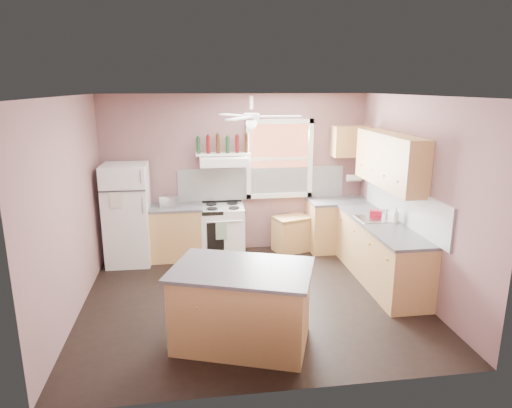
{
  "coord_description": "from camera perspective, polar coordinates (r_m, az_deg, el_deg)",
  "views": [
    {
      "loc": [
        -0.76,
        -5.68,
        2.82
      ],
      "look_at": [
        0.1,
        0.3,
        1.25
      ],
      "focal_mm": 32.0,
      "sensor_mm": 36.0,
      "label": 1
    }
  ],
  "objects": [
    {
      "name": "stove",
      "position": [
        7.77,
        -4.15,
        -3.38
      ],
      "size": [
        0.73,
        0.67,
        0.86
      ],
      "primitive_type": "cube",
      "rotation": [
        0.0,
        0.0,
        -0.04
      ],
      "color": "white",
      "rests_on": "floor"
    },
    {
      "name": "refrigerator",
      "position": [
        7.61,
        -15.77,
        -1.28
      ],
      "size": [
        0.71,
        0.69,
        1.63
      ],
      "primitive_type": "cube",
      "rotation": [
        0.0,
        0.0,
        -0.02
      ],
      "color": "white",
      "rests_on": "floor"
    },
    {
      "name": "wall_back",
      "position": [
        7.88,
        -2.52,
        3.8
      ],
      "size": [
        4.5,
        0.05,
        2.7
      ],
      "primitive_type": "cube",
      "color": "#795554",
      "rests_on": "ground"
    },
    {
      "name": "paper_towel",
      "position": [
        8.21,
        12.16,
        3.2
      ],
      "size": [
        0.26,
        0.12,
        0.12
      ],
      "primitive_type": "cylinder",
      "rotation": [
        0.0,
        1.57,
        0.0
      ],
      "color": "white",
      "rests_on": "wall_back"
    },
    {
      "name": "base_cabinet_right",
      "position": [
        6.99,
        15.27,
        -5.97
      ],
      "size": [
        0.6,
        2.2,
        0.86
      ],
      "primitive_type": "cube",
      "color": "#B3824A",
      "rests_on": "floor"
    },
    {
      "name": "floor",
      "position": [
        6.39,
        -0.51,
        -11.63
      ],
      "size": [
        4.5,
        4.5,
        0.0
      ],
      "primitive_type": "plane",
      "color": "black",
      "rests_on": "ground"
    },
    {
      "name": "ceiling",
      "position": [
        5.73,
        -0.58,
        13.36
      ],
      "size": [
        4.5,
        4.5,
        0.0
      ],
      "primitive_type": "plane",
      "color": "white",
      "rests_on": "ground"
    },
    {
      "name": "base_cabinet_corner",
      "position": [
        8.16,
        10.13,
        -2.71
      ],
      "size": [
        1.0,
        0.6,
        0.86
      ],
      "primitive_type": "cube",
      "color": "#B3824A",
      "rests_on": "floor"
    },
    {
      "name": "upper_cabinet_right",
      "position": [
        6.88,
        16.36,
        5.28
      ],
      "size": [
        0.33,
        1.8,
        0.76
      ],
      "primitive_type": "cube",
      "color": "#B3824A",
      "rests_on": "wall_right"
    },
    {
      "name": "range_hood",
      "position": [
        7.55,
        -4.08,
        5.37
      ],
      "size": [
        0.78,
        0.5,
        0.14
      ],
      "primitive_type": "cube",
      "color": "white",
      "rests_on": "wall_back"
    },
    {
      "name": "sink",
      "position": [
        7.02,
        14.81,
        -1.86
      ],
      "size": [
        0.55,
        0.45,
        0.03
      ],
      "primitive_type": "cube",
      "color": "silver",
      "rests_on": "counter_right"
    },
    {
      "name": "counter_corner",
      "position": [
        8.04,
        10.27,
        0.35
      ],
      "size": [
        1.02,
        0.62,
        0.04
      ],
      "primitive_type": "cube",
      "color": "#4C4C4E",
      "rests_on": "base_cabinet_corner"
    },
    {
      "name": "counter_right",
      "position": [
        6.85,
        15.44,
        -2.44
      ],
      "size": [
        0.62,
        2.22,
        0.04
      ],
      "primitive_type": "cube",
      "color": "#4C4C4E",
      "rests_on": "base_cabinet_right"
    },
    {
      "name": "soap_bottle",
      "position": [
        6.84,
        17.08,
        -1.39
      ],
      "size": [
        0.13,
        0.13,
        0.23
      ],
      "primitive_type": "imported",
      "rotation": [
        0.0,
        0.0,
        3.83
      ],
      "color": "silver",
      "rests_on": "counter_right"
    },
    {
      "name": "backsplash_back",
      "position": [
        7.93,
        0.76,
        2.59
      ],
      "size": [
        2.9,
        0.03,
        0.55
      ],
      "primitive_type": "cube",
      "color": "white",
      "rests_on": "wall_back"
    },
    {
      "name": "upper_cabinet_corner",
      "position": [
        8.04,
        11.67,
        7.69
      ],
      "size": [
        0.6,
        0.33,
        0.52
      ],
      "primitive_type": "cube",
      "color": "#B3824A",
      "rests_on": "wall_back"
    },
    {
      "name": "island",
      "position": [
        5.2,
        -1.76,
        -12.79
      ],
      "size": [
        1.65,
        1.33,
        0.86
      ],
      "primitive_type": "cube",
      "rotation": [
        0.0,
        0.0,
        -0.34
      ],
      "color": "#B3824A",
      "rests_on": "floor"
    },
    {
      "name": "base_cabinet_left",
      "position": [
        7.76,
        -10.02,
        -3.6
      ],
      "size": [
        0.9,
        0.6,
        0.86
      ],
      "primitive_type": "cube",
      "color": "#B3824A",
      "rests_on": "floor"
    },
    {
      "name": "bottle_shelf",
      "position": [
        7.65,
        -4.16,
        6.25
      ],
      "size": [
        0.9,
        0.26,
        0.03
      ],
      "primitive_type": "cube",
      "color": "white",
      "rests_on": "range_hood"
    },
    {
      "name": "counter_left",
      "position": [
        7.64,
        -10.17,
        -0.39
      ],
      "size": [
        0.92,
        0.62,
        0.04
      ],
      "primitive_type": "cube",
      "color": "#4C4C4E",
      "rests_on": "base_cabinet_left"
    },
    {
      "name": "island_top",
      "position": [
        5.01,
        -1.8,
        -8.22
      ],
      "size": [
        1.75,
        1.44,
        0.04
      ],
      "primitive_type": "cube",
      "rotation": [
        0.0,
        0.0,
        -0.34
      ],
      "color": "#4C4C4E",
      "rests_on": "island"
    },
    {
      "name": "faucet",
      "position": [
        7.06,
        16.05,
        -1.21
      ],
      "size": [
        0.03,
        0.03,
        0.14
      ],
      "primitive_type": "cylinder",
      "color": "silver",
      "rests_on": "sink"
    },
    {
      "name": "red_caddy",
      "position": [
        7.12,
        14.74,
        -1.17
      ],
      "size": [
        0.21,
        0.18,
        0.1
      ],
      "primitive_type": "cube",
      "rotation": [
        0.0,
        0.0,
        -0.38
      ],
      "color": "#AD0E23",
      "rests_on": "counter_right"
    },
    {
      "name": "cart",
      "position": [
        8.03,
        4.54,
        -3.72
      ],
      "size": [
        0.71,
        0.58,
        0.62
      ],
      "primitive_type": "cube",
      "rotation": [
        0.0,
        0.0,
        0.31
      ],
      "color": "#B3824A",
      "rests_on": "floor"
    },
    {
      "name": "window_frame",
      "position": [
        7.88,
        2.97,
        5.63
      ],
      "size": [
        1.16,
        0.07,
        1.36
      ],
      "primitive_type": "cube",
      "color": "white",
      "rests_on": "wall_back"
    },
    {
      "name": "ceiling_fan_hub",
      "position": [
        5.74,
        -0.57,
        10.87
      ],
      "size": [
        0.2,
        0.2,
        0.08
      ],
      "primitive_type": "cylinder",
      "color": "white",
      "rests_on": "ceiling"
    },
    {
      "name": "backsplash_right",
      "position": [
        6.89,
        17.86,
        0.03
      ],
      "size": [
        0.03,
        2.6,
        0.55
      ],
      "primitive_type": "cube",
      "color": "white",
      "rests_on": "wall_right"
    },
    {
      "name": "window_view",
      "position": [
        7.91,
        2.93,
        5.66
      ],
      "size": [
        1.0,
        0.02,
        1.2
      ],
      "primitive_type": "cube",
      "color": "brown",
      "rests_on": "wall_back"
    },
    {
      "name": "wall_left",
      "position": [
        6.06,
        -22.39,
        -0.6
      ],
      "size": [
        0.05,
        4.0,
        2.7
      ],
      "primitive_type": "cube",
      "color": "#795554",
      "rests_on": "ground"
    },
    {
      "name": "wall_right",
      "position": [
        6.61,
        19.41,
        0.87
      ],
      "size": [
        0.05,
        4.0,
        2.7
      ],
      "primitive_type": "cube",
      "color": "#795554",
      "rests_on": "ground"
    },
    {
      "name": "toaster",
      "position": [
        7.58,
        -10.77,
        0.32
      ],
      "size": [
        0.32,
        0.25,
        0.18
      ],
      "primitive_type": "cube",
      "rotation": [
        0.0,
        0.0,
        -0.35
      ],
      "color": "silver",
      "rests_on": "counter_left"
    },
    {
      "name": "wine_bottles",
      "position": [
        7.63,
        -4.12,
        7.45
      ],
      "size": [
        0.86,
        0.06,
        0.31
      ],
      "color": "#143819",
      "rests_on": "bottle_shelf"
    }
  ]
}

